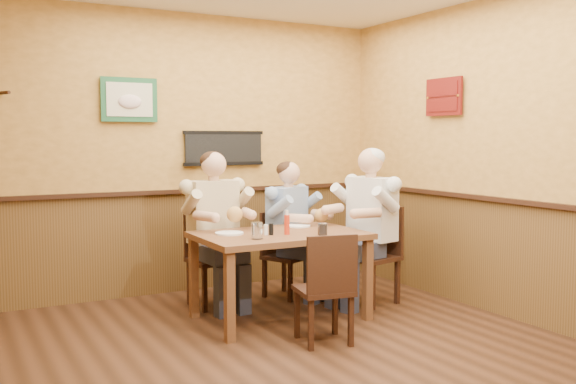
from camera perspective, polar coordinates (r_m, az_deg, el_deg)
name	(u,v)px	position (r m, az deg, el deg)	size (l,w,h in m)	color
room	(269,119)	(4.32, -1.74, 6.53)	(5.02, 5.03, 2.81)	black
dining_table	(280,243)	(5.50, -0.71, -4.57)	(1.40, 0.90, 0.75)	brown
chair_back_left	(213,258)	(6.00, -6.66, -5.84)	(0.42, 0.42, 0.90)	#321B10
chair_back_right	(287,255)	(6.30, -0.09, -5.58)	(0.39, 0.39, 0.83)	#321B10
chair_right_end	(372,255)	(6.10, 7.44, -5.57)	(0.42, 0.42, 0.92)	#321B10
chair_near_side	(324,287)	(4.93, 3.18, -8.46)	(0.39, 0.39, 0.85)	#321B10
diner_tan_shirt	(213,237)	(5.96, -6.68, -4.01)	(0.59, 0.59, 1.29)	beige
diner_blue_polo	(287,236)	(6.27, -0.09, -3.97)	(0.55, 0.55, 1.19)	#7B93B9
diner_white_elder	(372,234)	(6.07, 7.46, -3.75)	(0.61, 0.61, 1.31)	silver
water_glass_left	(257,231)	(5.14, -2.77, -3.45)	(0.09, 0.09, 0.14)	white
water_glass_mid	(323,230)	(5.30, 3.13, -3.37)	(0.07, 0.07, 0.11)	white
cola_tumbler	(322,229)	(5.36, 3.06, -3.32)	(0.07, 0.07, 0.10)	black
hot_sauce_bottle	(287,224)	(5.37, -0.09, -2.82)	(0.05, 0.05, 0.18)	red
salt_shaker	(266,230)	(5.35, -1.98, -3.38)	(0.04, 0.04, 0.09)	white
pepper_shaker	(271,229)	(5.35, -1.51, -3.33)	(0.04, 0.04, 0.10)	black
plate_far_left	(229,233)	(5.42, -5.24, -3.66)	(0.24, 0.24, 0.02)	white
plate_far_right	(298,226)	(5.85, 0.93, -3.02)	(0.22, 0.22, 0.01)	white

